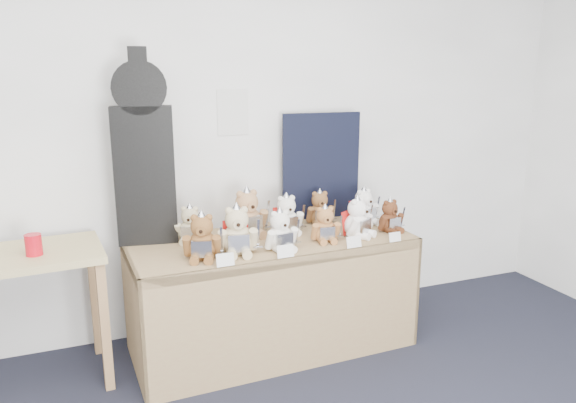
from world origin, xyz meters
name	(u,v)px	position (x,y,z in m)	size (l,w,h in m)	color
room_shell	(233,112)	(0.45, 2.49, 1.48)	(6.00, 6.00, 6.00)	silver
display_table	(276,267)	(0.55, 1.97, 0.57)	(1.76, 0.78, 0.73)	olive
side_table	(11,277)	(-0.93, 2.11, 0.67)	(0.99, 0.59, 0.79)	tan
guitar_case	(143,151)	(-0.17, 2.26, 1.29)	(0.36, 0.16, 1.16)	black
navy_board	(321,166)	(1.04, 2.38, 1.10)	(0.55, 0.02, 0.74)	black
red_cup	(34,245)	(-0.80, 2.05, 0.85)	(0.09, 0.09, 0.12)	red
teddy_front_far_left	(202,239)	(0.07, 1.85, 0.84)	(0.24, 0.23, 0.30)	brown
teddy_front_left	(237,233)	(0.27, 1.86, 0.85)	(0.26, 0.23, 0.32)	#C7B48C
teddy_front_centre	(280,232)	(0.53, 1.83, 0.84)	(0.23, 0.19, 0.27)	white
teddy_front_right	(325,226)	(0.84, 1.89, 0.83)	(0.20, 0.18, 0.25)	#A36C3E
teddy_front_far_right	(358,219)	(1.07, 1.90, 0.84)	(0.23, 0.23, 0.28)	white
teddy_front_end	(390,217)	(1.32, 1.92, 0.82)	(0.20, 0.17, 0.24)	#542F1C
teddy_back_left	(190,226)	(0.07, 2.18, 0.83)	(0.20, 0.20, 0.25)	beige
teddy_back_centre_left	(248,215)	(0.43, 2.17, 0.86)	(0.28, 0.24, 0.34)	tan
teddy_back_centre_right	(287,216)	(0.68, 2.13, 0.84)	(0.23, 0.19, 0.28)	white
teddy_back_right	(320,209)	(0.97, 2.24, 0.83)	(0.21, 0.18, 0.26)	brown
teddy_back_end	(364,208)	(1.25, 2.14, 0.84)	(0.23, 0.21, 0.28)	white
entry_card_a	(225,260)	(0.15, 1.68, 0.77)	(0.10, 0.00, 0.07)	silver
entry_card_b	(285,251)	(0.50, 1.69, 0.77)	(0.10, 0.00, 0.07)	silver
entry_card_c	(354,242)	(0.94, 1.71, 0.76)	(0.10, 0.00, 0.07)	silver
entry_card_d	(395,237)	(1.23, 1.71, 0.76)	(0.08, 0.00, 0.06)	silver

